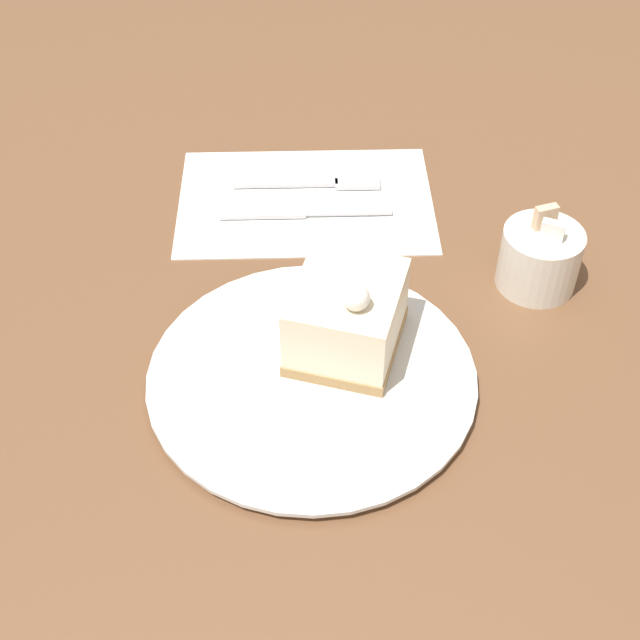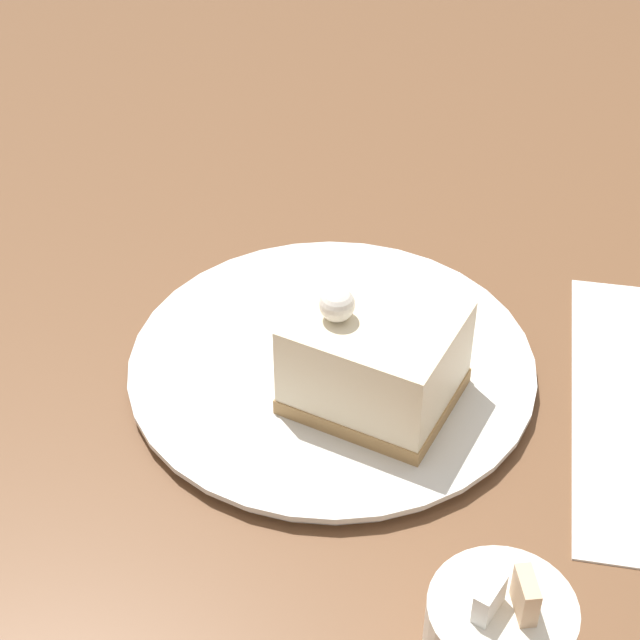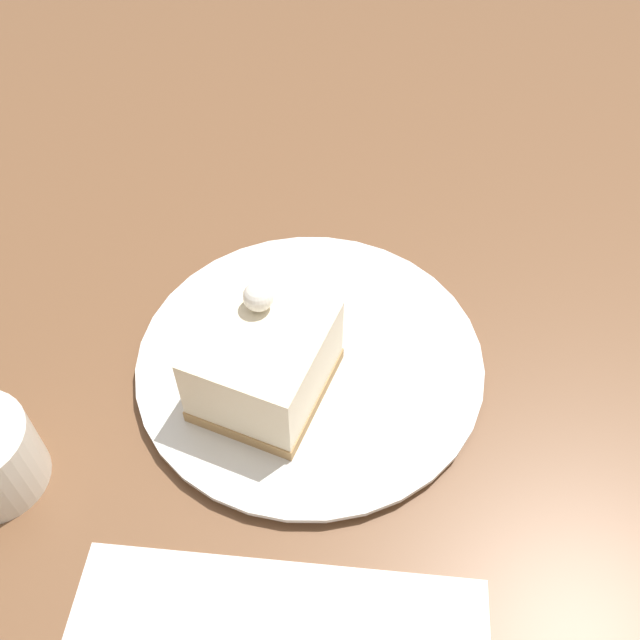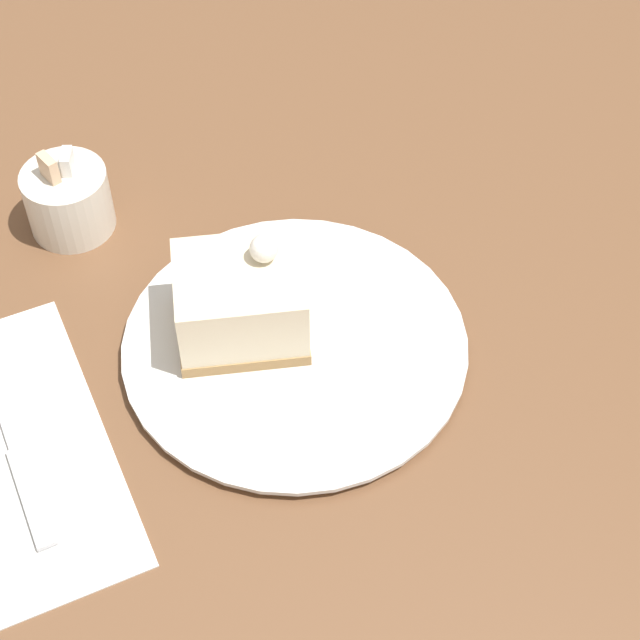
{
  "view_description": "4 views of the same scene",
  "coord_description": "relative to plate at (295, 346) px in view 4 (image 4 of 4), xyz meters",
  "views": [
    {
      "loc": [
        0.49,
        0.02,
        0.54
      ],
      "look_at": [
        0.0,
        0.03,
        0.06
      ],
      "focal_mm": 50.0,
      "sensor_mm": 36.0,
      "label": 1
    },
    {
      "loc": [
        -0.08,
        0.53,
        0.48
      ],
      "look_at": [
        0.01,
        0.04,
        0.05
      ],
      "focal_mm": 60.0,
      "sensor_mm": 36.0,
      "label": 2
    },
    {
      "loc": [
        -0.31,
        -0.02,
        0.45
      ],
      "look_at": [
        0.01,
        0.02,
        0.05
      ],
      "focal_mm": 40.0,
      "sensor_mm": 36.0,
      "label": 3
    },
    {
      "loc": [
        -0.18,
        -0.45,
        0.65
      ],
      "look_at": [
        0.02,
        0.01,
        0.05
      ],
      "focal_mm": 60.0,
      "sensor_mm": 36.0,
      "label": 4
    }
  ],
  "objects": [
    {
      "name": "knife",
      "position": [
        -0.22,
        -0.02,
        -0.0
      ],
      "size": [
        0.01,
        0.17,
        0.0
      ],
      "rotation": [
        0.0,
        0.0,
        0.01
      ],
      "color": "silver",
      "rests_on": "napkin"
    },
    {
      "name": "cake_slice",
      "position": [
        -0.03,
        0.03,
        0.04
      ],
      "size": [
        0.12,
        0.11,
        0.09
      ],
      "rotation": [
        0.0,
        0.0,
        -0.29
      ],
      "color": "#AD8451",
      "rests_on": "plate"
    },
    {
      "name": "ground_plane",
      "position": [
        -0.01,
        -0.02,
        -0.01
      ],
      "size": [
        4.0,
        4.0,
        0.0
      ],
      "primitive_type": "plane",
      "color": "brown"
    },
    {
      "name": "plate",
      "position": [
        0.0,
        0.0,
        0.0
      ],
      "size": [
        0.26,
        0.26,
        0.01
      ],
      "color": "silver",
      "rests_on": "ground_plane"
    },
    {
      "name": "sugar_bowl",
      "position": [
        -0.12,
        0.2,
        0.02
      ],
      "size": [
        0.07,
        0.07,
        0.08
      ],
      "color": "silver",
      "rests_on": "ground_plane"
    }
  ]
}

